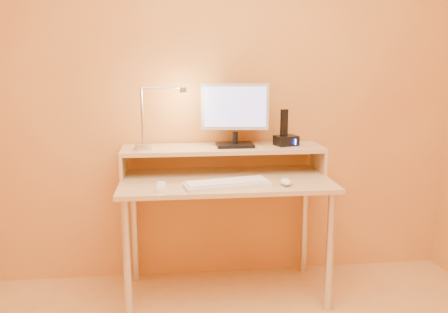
{
  "coord_description": "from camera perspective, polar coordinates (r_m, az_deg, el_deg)",
  "views": [
    {
      "loc": [
        -0.29,
        -1.4,
        1.39
      ],
      "look_at": [
        -0.02,
        1.13,
        0.86
      ],
      "focal_mm": 37.37,
      "sensor_mm": 36.0,
      "label": 1
    }
  ],
  "objects": [
    {
      "name": "lamp_post",
      "position": [
        2.72,
        -10.0,
        4.82
      ],
      "size": [
        0.01,
        0.01,
        0.33
      ],
      "primitive_type": "cylinder",
      "color": "silver",
      "rests_on": "lamp_base"
    },
    {
      "name": "monitor_screen",
      "position": [
        2.76,
        1.39,
        6.08
      ],
      "size": [
        0.36,
        0.04,
        0.24
      ],
      "primitive_type": "cube",
      "rotation": [
        0.0,
        0.0,
        -0.11
      ],
      "color": "#9297DC",
      "rests_on": "monitor_panel"
    },
    {
      "name": "desk_leg_fr",
      "position": [
        2.69,
        12.81,
        -11.41
      ],
      "size": [
        0.04,
        0.04,
        0.69
      ],
      "primitive_type": "cylinder",
      "color": "silver",
      "rests_on": "floor"
    },
    {
      "name": "phone_handset",
      "position": [
        2.83,
        7.37,
        4.14
      ],
      "size": [
        0.05,
        0.04,
        0.16
      ],
      "primitive_type": "cube",
      "rotation": [
        0.0,
        0.0,
        0.3
      ],
      "color": "black",
      "rests_on": "phone_dock"
    },
    {
      "name": "monitor_back",
      "position": [
        2.8,
        1.27,
        6.17
      ],
      "size": [
        0.36,
        0.05,
        0.23
      ],
      "primitive_type": "cube",
      "rotation": [
        0.0,
        0.0,
        -0.11
      ],
      "color": "black",
      "rests_on": "monitor_panel"
    },
    {
      "name": "monitor_panel",
      "position": [
        2.77,
        1.34,
        6.12
      ],
      "size": [
        0.4,
        0.08,
        0.27
      ],
      "primitive_type": "cube",
      "rotation": [
        0.0,
        0.0,
        -0.11
      ],
      "color": "#B5B5BD",
      "rests_on": "monitor_neck"
    },
    {
      "name": "monitor_foot",
      "position": [
        2.8,
        1.34,
        1.43
      ],
      "size": [
        0.22,
        0.16,
        0.02
      ],
      "primitive_type": "cube",
      "color": "black",
      "rests_on": "desk_shelf"
    },
    {
      "name": "mouse",
      "position": [
        2.57,
        7.56,
        -3.07
      ],
      "size": [
        0.07,
        0.11,
        0.04
      ],
      "primitive_type": "ellipsoid",
      "rotation": [
        0.0,
        0.0,
        -0.05
      ],
      "color": "silver",
      "rests_on": "desk_lower"
    },
    {
      "name": "phone_led",
      "position": [
        2.81,
        8.74,
        1.79
      ],
      "size": [
        0.01,
        0.0,
        0.04
      ],
      "primitive_type": "cube",
      "color": "blue",
      "rests_on": "phone_dock"
    },
    {
      "name": "monitor_neck",
      "position": [
        2.79,
        1.35,
        2.32
      ],
      "size": [
        0.04,
        0.04,
        0.07
      ],
      "primitive_type": "cylinder",
      "color": "black",
      "rests_on": "monitor_foot"
    },
    {
      "name": "desk_leg_fl",
      "position": [
        2.56,
        -11.75,
        -12.51
      ],
      "size": [
        0.04,
        0.04,
        0.69
      ],
      "primitive_type": "cylinder",
      "color": "silver",
      "rests_on": "floor"
    },
    {
      "name": "lamp_head",
      "position": [
        2.7,
        -4.98,
        8.1
      ],
      "size": [
        0.04,
        0.04,
        0.03
      ],
      "primitive_type": "cylinder",
      "color": "silver",
      "rests_on": "lamp_arm"
    },
    {
      "name": "lamp_base",
      "position": [
        2.75,
        -9.87,
        1.15
      ],
      "size": [
        0.1,
        0.1,
        0.02
      ],
      "primitive_type": "cylinder",
      "color": "silver",
      "rests_on": "desk_shelf"
    },
    {
      "name": "wall_back",
      "position": [
        2.92,
        -0.49,
        9.0
      ],
      "size": [
        3.0,
        0.04,
        2.5
      ],
      "primitive_type": "cube",
      "color": "gold",
      "rests_on": "floor"
    },
    {
      "name": "desk_shelf",
      "position": [
        2.79,
        -0.13,
        0.96
      ],
      "size": [
        1.2,
        0.3,
        0.02
      ],
      "primitive_type": "cube",
      "color": "tan",
      "rests_on": "desk_lower"
    },
    {
      "name": "desk_leg_bl",
      "position": [
        3.03,
        -10.87,
        -8.63
      ],
      "size": [
        0.04,
        0.04,
        0.69
      ],
      "primitive_type": "cylinder",
      "color": "silver",
      "rests_on": "floor"
    },
    {
      "name": "remote_control",
      "position": [
        2.49,
        -7.74,
        -3.73
      ],
      "size": [
        0.04,
        0.16,
        0.02
      ],
      "primitive_type": "cube",
      "rotation": [
        0.0,
        0.0,
        0.01
      ],
      "color": "silver",
      "rests_on": "desk_lower"
    },
    {
      "name": "lamp_arm",
      "position": [
        2.7,
        -7.56,
        8.36
      ],
      "size": [
        0.24,
        0.01,
        0.01
      ],
      "primitive_type": "cylinder",
      "rotation": [
        0.0,
        1.57,
        0.0
      ],
      "color": "silver",
      "rests_on": "lamp_post"
    },
    {
      "name": "keyboard",
      "position": [
        2.51,
        0.38,
        -3.45
      ],
      "size": [
        0.48,
        0.24,
        0.02
      ],
      "primitive_type": "cube",
      "rotation": [
        0.0,
        0.0,
        0.2
      ],
      "color": "silver",
      "rests_on": "desk_lower"
    },
    {
      "name": "phone_dock",
      "position": [
        2.85,
        7.61,
        1.95
      ],
      "size": [
        0.15,
        0.13,
        0.06
      ],
      "primitive_type": "cube",
      "rotation": [
        0.0,
        0.0,
        0.3
      ],
      "color": "black",
      "rests_on": "desk_shelf"
    },
    {
      "name": "lamp_bulb",
      "position": [
        2.7,
        -4.98,
        7.76
      ],
      "size": [
        0.03,
        0.03,
        0.0
      ],
      "primitive_type": "cylinder",
      "color": "#FFEAC6",
      "rests_on": "lamp_head"
    },
    {
      "name": "desk_leg_br",
      "position": [
        3.13,
        9.84,
        -7.89
      ],
      "size": [
        0.04,
        0.04,
        0.69
      ],
      "primitive_type": "cylinder",
      "color": "silver",
      "rests_on": "floor"
    },
    {
      "name": "desk_lower",
      "position": [
        2.68,
        0.21,
        -2.99
      ],
      "size": [
        1.2,
        0.6,
        0.02
      ],
      "primitive_type": "cube",
      "color": "tan",
      "rests_on": "floor"
    },
    {
      "name": "shelf_riser_right",
      "position": [
        2.93,
        11.45,
        -0.36
      ],
      "size": [
        0.02,
        0.3,
        0.14
      ],
      "primitive_type": "cube",
      "color": "tan",
      "rests_on": "desk_lower"
    },
    {
      "name": "shelf_riser_left",
      "position": [
        2.81,
        -12.2,
        -0.91
      ],
      "size": [
        0.02,
        0.3,
        0.14
      ],
      "primitive_type": "cube",
      "color": "tan",
      "rests_on": "desk_lower"
    }
  ]
}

